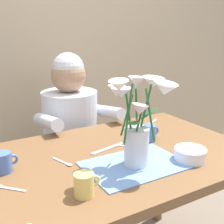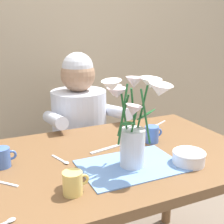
{
  "view_description": "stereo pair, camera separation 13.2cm",
  "coord_description": "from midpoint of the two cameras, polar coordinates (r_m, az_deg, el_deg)",
  "views": [
    {
      "loc": [
        -0.64,
        -1.04,
        1.29
      ],
      "look_at": [
        0.0,
        0.05,
        0.92
      ],
      "focal_mm": 48.08,
      "sensor_mm": 36.0,
      "label": 1
    },
    {
      "loc": [
        -0.53,
        -1.1,
        1.29
      ],
      "look_at": [
        0.0,
        0.05,
        0.92
      ],
      "focal_mm": 48.08,
      "sensor_mm": 36.0,
      "label": 2
    }
  ],
  "objects": [
    {
      "name": "wood_panel_backdrop",
      "position": [
        2.2,
        -15.75,
        14.65
      ],
      "size": [
        4.0,
        0.1,
        2.5
      ],
      "primitive_type": "cube",
      "color": "tan",
      "rests_on": "ground_plane"
    },
    {
      "name": "dining_table",
      "position": [
        1.38,
        -1.78,
        -11.67
      ],
      "size": [
        1.2,
        0.8,
        0.74
      ],
      "color": "brown",
      "rests_on": "ground_plane"
    },
    {
      "name": "seated_person",
      "position": [
        1.94,
        -9.68,
        -6.0
      ],
      "size": [
        0.45,
        0.47,
        1.14
      ],
      "rotation": [
        0.0,
        0.0,
        -0.02
      ],
      "color": "#4C4C56",
      "rests_on": "ground_plane"
    },
    {
      "name": "striped_placemat",
      "position": [
        1.23,
        1.35,
        -10.06
      ],
      "size": [
        0.4,
        0.28,
        0.0
      ],
      "primitive_type": "cube",
      "color": "#6B93D1",
      "rests_on": "dining_table"
    },
    {
      "name": "flower_vase",
      "position": [
        1.16,
        1.68,
        -1.11
      ],
      "size": [
        0.29,
        0.27,
        0.37
      ],
      "color": "silver",
      "rests_on": "dining_table"
    },
    {
      "name": "ceramic_bowl",
      "position": [
        1.29,
        11.8,
        -7.84
      ],
      "size": [
        0.14,
        0.14,
        0.06
      ],
      "color": "white",
      "rests_on": "dining_table"
    },
    {
      "name": "dinner_knife",
      "position": [
        1.39,
        -3.53,
        -7.0
      ],
      "size": [
        0.19,
        0.06,
        0.0
      ],
      "primitive_type": "cube",
      "rotation": [
        0.0,
        0.0,
        0.21
      ],
      "color": "silver",
      "rests_on": "dining_table"
    },
    {
      "name": "tea_cup",
      "position": [
        1.26,
        -22.87,
        -8.9
      ],
      "size": [
        0.09,
        0.07,
        0.08
      ],
      "color": "#476BB7",
      "rests_on": "dining_table"
    },
    {
      "name": "ceramic_mug",
      "position": [
        1.03,
        -9.03,
        -13.58
      ],
      "size": [
        0.09,
        0.07,
        0.08
      ],
      "color": "#E5C666",
      "rests_on": "dining_table"
    },
    {
      "name": "coffee_cup",
      "position": [
        1.47,
        4.56,
        -4.01
      ],
      "size": [
        0.09,
        0.07,
        0.08
      ],
      "color": "#476BB7",
      "rests_on": "dining_table"
    },
    {
      "name": "spoon_0",
      "position": [
        1.16,
        -22.79,
        -13.21
      ],
      "size": [
        0.09,
        0.1,
        0.01
      ],
      "color": "silver",
      "rests_on": "dining_table"
    },
    {
      "name": "spoon_2",
      "position": [
        1.27,
        -11.89,
        -9.54
      ],
      "size": [
        0.05,
        0.12,
        0.01
      ],
      "color": "silver",
      "rests_on": "dining_table"
    },
    {
      "name": "spoon_3",
      "position": [
        1.4,
        1.88,
        -6.68
      ],
      "size": [
        0.1,
        0.09,
        0.01
      ],
      "color": "silver",
      "rests_on": "dining_table"
    },
    {
      "name": "spoon_4",
      "position": [
        1.75,
        5.39,
        -2.05
      ],
      "size": [
        0.11,
        0.07,
        0.01
      ],
      "color": "silver",
      "rests_on": "dining_table"
    }
  ]
}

